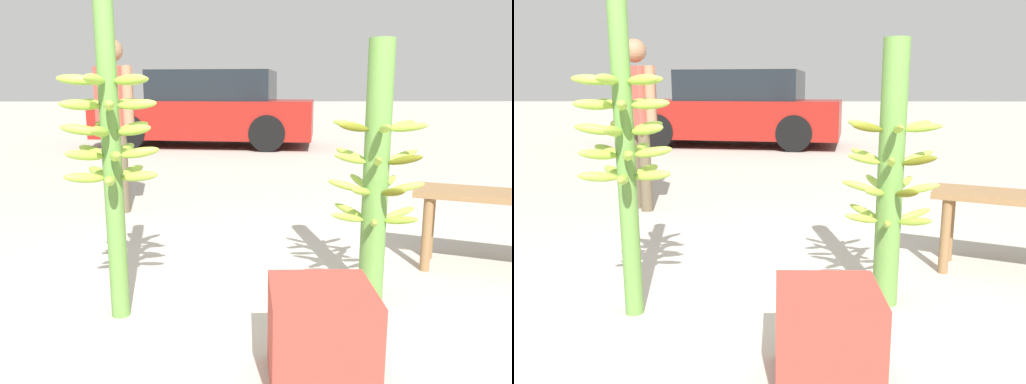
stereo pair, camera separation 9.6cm
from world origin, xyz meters
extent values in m
plane|color=#B2AA9E|center=(0.00, 0.00, 0.00)|extent=(80.00, 80.00, 0.00)
cylinder|color=#5B8C3D|center=(-0.75, 0.27, 0.78)|extent=(0.09, 0.09, 1.56)
ellipsoid|color=#93BC3D|center=(-0.81, 0.39, 1.18)|extent=(0.13, 0.19, 0.06)
ellipsoid|color=#93BC3D|center=(-0.89, 0.25, 1.18)|extent=(0.19, 0.08, 0.06)
ellipsoid|color=#93BC3D|center=(-0.77, 0.14, 1.18)|extent=(0.08, 0.19, 0.06)
ellipsoid|color=#93BC3D|center=(-0.63, 0.21, 1.18)|extent=(0.19, 0.13, 0.06)
ellipsoid|color=#93BC3D|center=(-0.66, 0.36, 1.18)|extent=(0.17, 0.17, 0.06)
ellipsoid|color=#93BC3D|center=(-0.86, 0.20, 1.06)|extent=(0.18, 0.14, 0.06)
ellipsoid|color=#93BC3D|center=(-0.72, 0.14, 1.06)|extent=(0.10, 0.20, 0.06)
ellipsoid|color=#93BC3D|center=(-0.62, 0.26, 1.06)|extent=(0.19, 0.06, 0.06)
ellipsoid|color=#93BC3D|center=(-0.71, 0.40, 1.06)|extent=(0.11, 0.19, 0.06)
ellipsoid|color=#93BC3D|center=(-0.86, 0.35, 1.06)|extent=(0.18, 0.16, 0.06)
ellipsoid|color=#93BC3D|center=(-0.76, 0.14, 0.95)|extent=(0.06, 0.19, 0.08)
ellipsoid|color=#93BC3D|center=(-0.63, 0.22, 0.95)|extent=(0.20, 0.12, 0.08)
ellipsoid|color=#93BC3D|center=(-0.67, 0.37, 0.95)|extent=(0.16, 0.18, 0.08)
ellipsoid|color=#656718|center=(-0.82, 0.38, 0.95)|extent=(0.14, 0.19, 0.08)
ellipsoid|color=#93BC3D|center=(-0.88, 0.24, 0.95)|extent=(0.20, 0.09, 0.08)
ellipsoid|color=#93BC3D|center=(-0.86, 0.34, 0.84)|extent=(0.19, 0.14, 0.08)
ellipsoid|color=#93BC3D|center=(-0.85, 0.18, 0.84)|extent=(0.18, 0.16, 0.08)
ellipsoid|color=#93BC3D|center=(-0.70, 0.15, 0.84)|extent=(0.12, 0.20, 0.08)
ellipsoid|color=#93BC3D|center=(-0.62, 0.28, 0.84)|extent=(0.19, 0.06, 0.08)
ellipsoid|color=#93BC3D|center=(-0.72, 0.40, 0.84)|extent=(0.09, 0.20, 0.08)
ellipsoid|color=#93BC3D|center=(-0.85, 0.36, 0.73)|extent=(0.17, 0.17, 0.07)
ellipsoid|color=#93BC3D|center=(-0.87, 0.21, 0.73)|extent=(0.19, 0.13, 0.07)
ellipsoid|color=#93BC3D|center=(-0.73, 0.14, 0.73)|extent=(0.08, 0.20, 0.07)
ellipsoid|color=#93BC3D|center=(-0.62, 0.25, 0.73)|extent=(0.20, 0.08, 0.07)
ellipsoid|color=#93BC3D|center=(-0.69, 0.39, 0.73)|extent=(0.13, 0.19, 0.07)
cylinder|color=#5B8C3D|center=(0.56, 0.41, 0.69)|extent=(0.13, 0.13, 1.38)
ellipsoid|color=#93BC3D|center=(0.43, 0.50, 0.95)|extent=(0.18, 0.14, 0.07)
ellipsoid|color=#656718|center=(0.43, 0.34, 0.95)|extent=(0.19, 0.12, 0.07)
ellipsoid|color=#93BC3D|center=(0.56, 0.26, 0.95)|extent=(0.05, 0.20, 0.07)
ellipsoid|color=#93BC3D|center=(0.69, 0.33, 0.95)|extent=(0.18, 0.14, 0.07)
ellipsoid|color=#93BC3D|center=(0.70, 0.48, 0.95)|extent=(0.19, 0.12, 0.07)
ellipsoid|color=#93BC3D|center=(0.57, 0.57, 0.95)|extent=(0.05, 0.20, 0.07)
ellipsoid|color=#93BC3D|center=(0.45, 0.52, 0.79)|extent=(0.17, 0.16, 0.09)
ellipsoid|color=#93BC3D|center=(0.42, 0.37, 0.79)|extent=(0.20, 0.10, 0.09)
ellipsoid|color=#93BC3D|center=(0.53, 0.26, 0.79)|extent=(0.08, 0.20, 0.09)
ellipsoid|color=#656718|center=(0.68, 0.31, 0.79)|extent=(0.17, 0.16, 0.09)
ellipsoid|color=#93BC3D|center=(0.71, 0.46, 0.79)|extent=(0.20, 0.10, 0.09)
ellipsoid|color=#93BC3D|center=(0.60, 0.56, 0.79)|extent=(0.08, 0.20, 0.09)
ellipsoid|color=#656718|center=(0.62, 0.27, 0.64)|extent=(0.10, 0.20, 0.08)
ellipsoid|color=#93BC3D|center=(0.72, 0.38, 0.64)|extent=(0.20, 0.07, 0.08)
ellipsoid|color=#93BC3D|center=(0.66, 0.53, 0.64)|extent=(0.16, 0.17, 0.08)
ellipsoid|color=#93BC3D|center=(0.51, 0.56, 0.64)|extent=(0.10, 0.20, 0.08)
ellipsoid|color=#93BC3D|center=(0.41, 0.44, 0.64)|extent=(0.20, 0.07, 0.08)
ellipsoid|color=#93BC3D|center=(0.46, 0.30, 0.64)|extent=(0.16, 0.17, 0.08)
ellipsoid|color=#93BC3D|center=(0.42, 0.37, 0.48)|extent=(0.20, 0.09, 0.08)
ellipsoid|color=#93BC3D|center=(0.53, 0.26, 0.48)|extent=(0.09, 0.20, 0.08)
ellipsoid|color=#93BC3D|center=(0.68, 0.31, 0.48)|extent=(0.17, 0.16, 0.08)
ellipsoid|color=#93BC3D|center=(0.71, 0.45, 0.48)|extent=(0.20, 0.09, 0.08)
ellipsoid|color=#93BC3D|center=(0.60, 0.56, 0.48)|extent=(0.09, 0.20, 0.08)
ellipsoid|color=#93BC3D|center=(0.45, 0.52, 0.48)|extent=(0.17, 0.16, 0.08)
cylinder|color=brown|center=(-1.25, 2.44, 0.39)|extent=(0.16, 0.16, 0.78)
cylinder|color=brown|center=(-1.37, 2.57, 0.39)|extent=(0.16, 0.16, 0.78)
cube|color=#BF4C3F|center=(-1.31, 2.51, 1.05)|extent=(0.40, 0.41, 0.55)
cylinder|color=#936B4C|center=(-1.14, 2.33, 1.07)|extent=(0.13, 0.13, 0.52)
cylinder|color=#936B4C|center=(-1.48, 2.68, 1.07)|extent=(0.13, 0.13, 0.52)
sphere|color=#936B4C|center=(-1.31, 2.51, 1.47)|extent=(0.21, 0.21, 0.21)
cube|color=olive|center=(1.48, 0.80, 0.50)|extent=(1.13, 0.77, 0.04)
cylinder|color=olive|center=(1.13, 1.10, 0.24)|extent=(0.06, 0.06, 0.48)
cylinder|color=olive|center=(1.03, 0.87, 0.24)|extent=(0.06, 0.06, 0.48)
cube|color=maroon|center=(-0.87, 7.91, 0.54)|extent=(4.41, 2.45, 0.71)
cube|color=black|center=(-0.71, 7.89, 1.18)|extent=(2.53, 2.02, 0.57)
cylinder|color=black|center=(-2.28, 7.28, 0.33)|extent=(0.68, 0.30, 0.66)
cylinder|color=black|center=(-2.03, 8.94, 0.33)|extent=(0.68, 0.30, 0.66)
cylinder|color=black|center=(0.28, 6.89, 0.33)|extent=(0.68, 0.30, 0.66)
cylinder|color=black|center=(0.53, 8.55, 0.33)|extent=(0.68, 0.30, 0.66)
cube|color=#B2382D|center=(0.18, -0.35, 0.20)|extent=(0.40, 0.40, 0.40)
camera|label=1|loc=(-0.11, -2.12, 1.14)|focal=35.00mm
camera|label=2|loc=(-0.01, -2.12, 1.14)|focal=35.00mm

